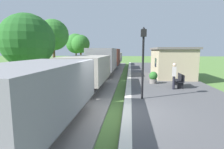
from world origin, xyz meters
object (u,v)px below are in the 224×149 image
(station_hut, at_px, (171,62))
(tree_trackside_mid, at_px, (28,41))
(potted_planter, at_px, (153,77))
(tree_field_left, at_px, (81,44))
(freight_train, at_px, (103,62))
(tree_trackside_far, at_px, (53,35))
(lamp_post_near, at_px, (143,50))
(tree_field_distant, at_px, (76,44))
(bench_near_hut, at_px, (179,80))
(person_waiting, at_px, (174,75))

(station_hut, relative_size, tree_trackside_mid, 1.11)
(potted_planter, distance_m, tree_trackside_mid, 9.34)
(tree_trackside_mid, bearing_deg, tree_field_left, 93.07)
(freight_train, height_order, tree_trackside_far, tree_trackside_far)
(freight_train, xyz_separation_m, lamp_post_near, (3.54, -9.46, 1.28))
(freight_train, distance_m, lamp_post_near, 10.18)
(tree_trackside_mid, distance_m, tree_field_left, 15.64)
(station_hut, relative_size, lamp_post_near, 1.57)
(tree_trackside_mid, xyz_separation_m, tree_field_distant, (-3.93, 22.97, 0.72))
(bench_near_hut, xyz_separation_m, tree_trackside_mid, (-10.31, -1.02, 2.68))
(potted_planter, relative_size, tree_field_left, 0.18)
(person_waiting, bearing_deg, potted_planter, -49.14)
(tree_trackside_far, xyz_separation_m, tree_field_distant, (-2.35, 15.46, -0.32))
(bench_near_hut, bearing_deg, tree_field_left, 127.40)
(bench_near_hut, xyz_separation_m, potted_planter, (-1.62, 1.12, 0.00))
(station_hut, height_order, person_waiting, station_hut)
(bench_near_hut, bearing_deg, person_waiting, -125.92)
(station_hut, bearing_deg, tree_trackside_mid, -150.83)
(tree_trackside_mid, bearing_deg, tree_trackside_far, 101.87)
(potted_planter, bearing_deg, lamp_post_near, -104.25)
(potted_planter, xyz_separation_m, lamp_post_near, (-1.12, -4.41, 2.08))
(station_hut, xyz_separation_m, person_waiting, (-1.06, -5.77, -0.47))
(potted_planter, relative_size, lamp_post_near, 0.25)
(freight_train, bearing_deg, tree_field_distant, 116.79)
(lamp_post_near, relative_size, tree_trackside_far, 0.60)
(person_waiting, xyz_separation_m, potted_planter, (-1.08, 1.87, -0.46))
(tree_trackside_far, bearing_deg, person_waiting, -32.50)
(person_waiting, bearing_deg, bench_near_hut, -114.98)
(bench_near_hut, distance_m, tree_trackside_mid, 10.70)
(freight_train, xyz_separation_m, bench_near_hut, (6.28, -6.17, -0.80))
(person_waiting, bearing_deg, tree_trackside_mid, 12.54)
(lamp_post_near, bearing_deg, person_waiting, 49.08)
(freight_train, xyz_separation_m, tree_field_distant, (-7.97, 15.77, 2.60))
(station_hut, distance_m, potted_planter, 4.55)
(freight_train, height_order, bench_near_hut, freight_train)
(lamp_post_near, distance_m, tree_trackside_far, 13.48)
(person_waiting, relative_size, lamp_post_near, 0.46)
(tree_trackside_far, bearing_deg, potted_planter, -27.54)
(potted_planter, bearing_deg, tree_field_left, 125.29)
(station_hut, xyz_separation_m, tree_trackside_mid, (-10.83, -6.05, 1.75))
(potted_planter, relative_size, tree_trackside_mid, 0.18)
(person_waiting, relative_size, tree_trackside_far, 0.28)
(bench_near_hut, xyz_separation_m, tree_field_distant, (-14.24, 21.94, 3.40))
(freight_train, bearing_deg, tree_field_left, 120.06)
(station_hut, relative_size, bench_near_hut, 3.87)
(potted_planter, xyz_separation_m, tree_trackside_mid, (-8.69, -2.15, 2.68))
(bench_near_hut, bearing_deg, tree_trackside_mid, -174.34)
(freight_train, distance_m, person_waiting, 8.99)
(bench_near_hut, distance_m, tree_trackside_far, 14.04)
(lamp_post_near, xyz_separation_m, tree_field_distant, (-11.50, 25.23, 1.32))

